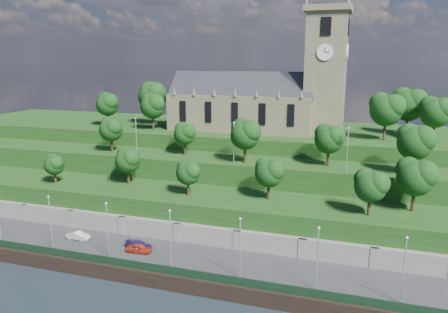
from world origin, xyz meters
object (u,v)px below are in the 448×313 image
(church, at_px, (263,97))
(car_middle, at_px, (78,236))
(car_right, at_px, (139,245))
(car_left, at_px, (139,248))

(church, bearing_deg, car_middle, -118.62)
(car_right, bearing_deg, church, -9.20)
(car_left, relative_size, car_middle, 0.97)
(church, distance_m, car_right, 45.17)
(church, distance_m, car_middle, 48.81)
(church, xyz_separation_m, car_right, (-10.16, -39.26, -19.89))
(car_left, xyz_separation_m, car_right, (-0.68, 1.20, -0.03))
(car_left, xyz_separation_m, car_middle, (-11.88, 1.33, -0.00))
(car_right, bearing_deg, car_left, -145.05)
(church, height_order, car_middle, church)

